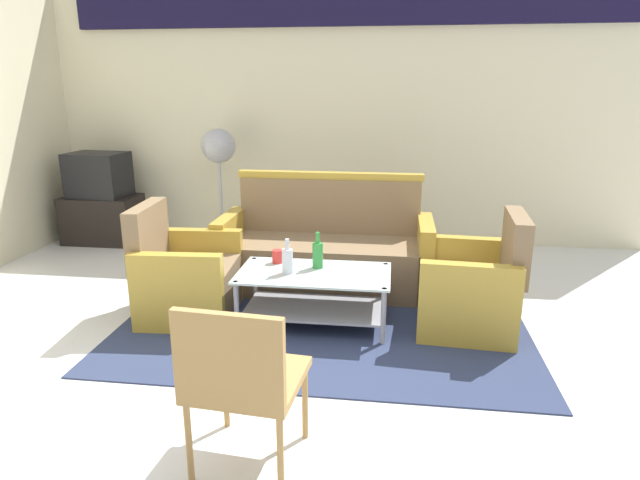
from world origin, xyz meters
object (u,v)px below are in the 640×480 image
Objects in this scene: couch at (326,252)px; bottle_green at (318,254)px; bottle_clear at (287,260)px; pedestal_fan at (219,153)px; television at (98,175)px; coffee_table at (314,290)px; tv_stand at (103,219)px; armchair_left at (186,279)px; cup at (277,256)px; wicker_chair at (241,375)px; armchair_right at (471,290)px.

couch is 0.73m from bottle_green.
pedestal_fan reaches higher than bottle_clear.
coffee_table is at bearing 148.78° from television.
pedestal_fan reaches higher than tv_stand.
television is (-2.48, 1.93, 0.25)m from bottle_clear.
armchair_left is 0.85m from bottle_clear.
coffee_table is 11.00× the size of cup.
tv_stand is (-2.48, 1.93, -0.25)m from bottle_clear.
coffee_table is 0.40m from cup.
bottle_green is 0.43× the size of television.
pedestal_fan is at bearing 125.63° from bottle_green.
tv_stand is 4.35m from wicker_chair.
armchair_right reaches higher than tv_stand.
tv_stand is at bearing 146.39° from bottle_green.
armchair_left is 1.01× the size of wicker_chair.
television is 0.75× the size of wicker_chair.
armchair_left is 0.72m from cup.
bottle_clear is at bearing -61.72° from cup.
cup is 0.16× the size of television.
cup is at bearing 149.90° from coffee_table.
armchair_right is 1.34m from bottle_clear.
bottle_clear is (-0.18, -0.05, 0.24)m from coffee_table.
couch is 2.42m from wicker_chair.
wicker_chair is at bearing -53.65° from tv_stand.
coffee_table is 0.87× the size of pedestal_fan.
bottle_green reaches higher than tv_stand.
television is at bearing 146.35° from bottle_green.
bottle_clear reaches higher than cup.
couch is 2.15× the size of wicker_chair.
wicker_chair is at bearing -93.20° from coffee_table.
coffee_table is (0.01, -0.80, -0.04)m from couch.
armchair_left is at bearing 176.35° from coffee_table.
bottle_green is 3.22m from tv_stand.
tv_stand reaches higher than coffee_table.
television reaches higher than cup.
pedestal_fan is at bearing 114.06° from wicker_chair.
bottle_clear is 0.31× the size of wicker_chair.
television is (-2.36, 1.71, 0.30)m from cup.
bottle_clear is 0.25m from bottle_green.
armchair_right is at bearing 0.30° from bottle_green.
armchair_left is 3.32× the size of bottle_clear.
television is (-1.67, 1.82, 0.47)m from armchair_left.
television reaches higher than bottle_green.
couch is at bearing 78.53° from bottle_clear.
coffee_table is at bearing 92.06° from wicker_chair.
couch is 0.89m from bottle_clear.
cup is 0.12× the size of tv_stand.
tv_stand is at bearing 131.61° from wicker_chair.
bottle_clear is 0.32× the size of tv_stand.
coffee_table is at bearing -56.10° from pedestal_fan.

